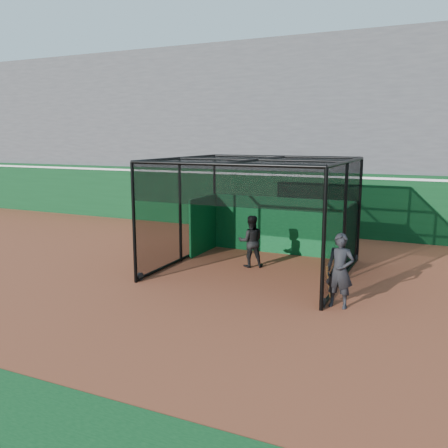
% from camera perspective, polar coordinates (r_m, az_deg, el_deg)
% --- Properties ---
extents(ground, '(120.00, 120.00, 0.00)m').
position_cam_1_polar(ground, '(12.24, -4.19, -7.98)').
color(ground, brown).
rests_on(ground, ground).
extents(outfield_wall, '(50.00, 0.50, 2.50)m').
position_cam_1_polar(outfield_wall, '(19.66, 7.77, 2.78)').
color(outfield_wall, '#0A3717').
rests_on(outfield_wall, ground).
extents(grandstand, '(50.00, 7.85, 8.95)m').
position_cam_1_polar(grandstand, '(23.14, 10.76, 11.73)').
color(grandstand, '#4C4C4F').
rests_on(grandstand, ground).
extents(batting_cage, '(5.12, 4.98, 3.23)m').
position_cam_1_polar(batting_cage, '(13.68, 3.91, 0.92)').
color(batting_cage, black).
rests_on(batting_cage, ground).
extents(batter, '(0.95, 0.88, 1.57)m').
position_cam_1_polar(batter, '(14.24, 3.24, -2.08)').
color(batter, black).
rests_on(batter, ground).
extents(on_deck_player, '(0.65, 0.44, 1.73)m').
position_cam_1_polar(on_deck_player, '(11.13, 13.76, -5.50)').
color(on_deck_player, black).
rests_on(on_deck_player, ground).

